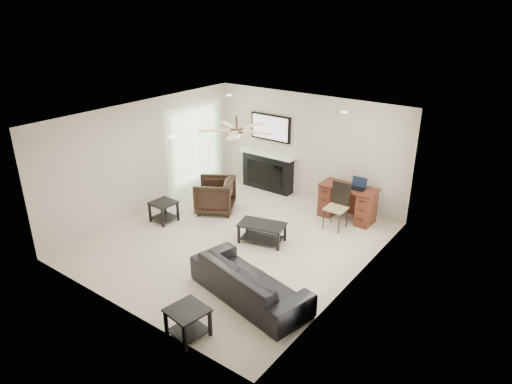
% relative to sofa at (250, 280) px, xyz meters
% --- Properties ---
extents(room_shell, '(5.50, 5.54, 2.52)m').
position_rel_sofa_xyz_m(room_shell, '(-1.18, 1.42, 1.37)').
color(room_shell, beige).
rests_on(room_shell, ground).
extents(sofa, '(2.28, 1.28, 0.63)m').
position_rel_sofa_xyz_m(sofa, '(0.00, 0.00, 0.00)').
color(sofa, black).
rests_on(sofa, ground).
extents(armchair, '(1.14, 1.13, 0.77)m').
position_rel_sofa_xyz_m(armchair, '(-2.60, 2.15, 0.07)').
color(armchair, black).
rests_on(armchair, ground).
extents(coffee_table, '(1.00, 0.71, 0.40)m').
position_rel_sofa_xyz_m(coffee_table, '(-0.90, 1.60, -0.11)').
color(coffee_table, black).
rests_on(coffee_table, ground).
extents(end_table_near, '(0.59, 0.59, 0.45)m').
position_rel_sofa_xyz_m(end_table_near, '(-0.15, -1.25, -0.09)').
color(end_table_near, black).
rests_on(end_table_near, ground).
extents(end_table_left, '(0.52, 0.52, 0.45)m').
position_rel_sofa_xyz_m(end_table_left, '(-3.15, 1.10, -0.09)').
color(end_table_left, black).
rests_on(end_table_left, ground).
extents(fireplace_unit, '(1.52, 0.34, 1.91)m').
position_rel_sofa_xyz_m(fireplace_unit, '(-2.40, 3.92, 0.64)').
color(fireplace_unit, black).
rests_on(fireplace_unit, ground).
extents(desk, '(1.22, 0.56, 0.76)m').
position_rel_sofa_xyz_m(desk, '(-0.02, 3.56, 0.07)').
color(desk, '#37130D').
rests_on(desk, ground).
extents(desk_chair, '(0.42, 0.44, 0.97)m').
position_rel_sofa_xyz_m(desk_chair, '(-0.02, 3.01, 0.17)').
color(desk_chair, black).
rests_on(desk_chair, ground).
extents(laptop, '(0.33, 0.24, 0.23)m').
position_rel_sofa_xyz_m(laptop, '(0.18, 3.54, 0.56)').
color(laptop, black).
rests_on(laptop, desk).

